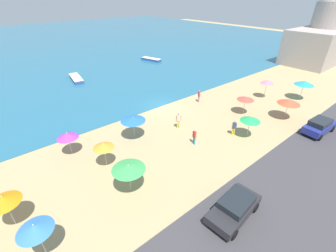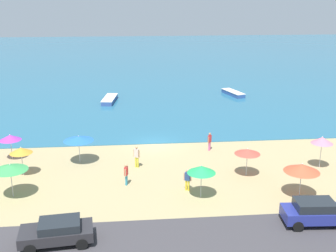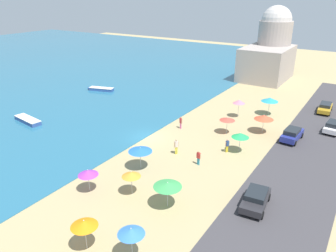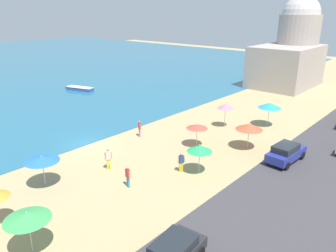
{
  "view_description": "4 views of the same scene",
  "coord_description": "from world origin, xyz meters",
  "px_view_note": "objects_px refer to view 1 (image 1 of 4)",
  "views": [
    {
      "loc": [
        -15.91,
        -20.86,
        12.64
      ],
      "look_at": [
        -3.6,
        -5.85,
        1.09
      ],
      "focal_mm": 24.0,
      "sensor_mm": 36.0,
      "label": 1
    },
    {
      "loc": [
        -2.27,
        -37.1,
        13.3
      ],
      "look_at": [
        1.42,
        1.79,
        1.18
      ],
      "focal_mm": 45.0,
      "sensor_mm": 36.0,
      "label": 2
    },
    {
      "loc": [
        -29.77,
        -22.28,
        16.91
      ],
      "look_at": [
        1.54,
        -2.2,
        1.5
      ],
      "focal_mm": 35.0,
      "sensor_mm": 36.0,
      "label": 3
    },
    {
      "loc": [
        -16.24,
        -24.49,
        12.03
      ],
      "look_at": [
        6.94,
        -4.0,
        0.98
      ],
      "focal_mm": 35.0,
      "sensor_mm": 36.0,
      "label": 4
    }
  ],
  "objects_px": {
    "beach_umbrella_7": "(34,228)",
    "bather_0": "(234,127)",
    "skiff_offshore": "(151,59)",
    "beach_umbrella_8": "(133,119)",
    "beach_umbrella_2": "(67,136)",
    "bather_2": "(194,136)",
    "beach_umbrella_0": "(289,101)",
    "beach_umbrella_6": "(305,83)",
    "parked_car_1": "(320,126)",
    "bather_1": "(199,95)",
    "bather_3": "(179,120)",
    "beach_umbrella_1": "(3,200)",
    "beach_umbrella_10": "(246,98)",
    "beach_umbrella_4": "(128,167)",
    "beach_umbrella_5": "(103,146)",
    "beach_umbrella_9": "(251,119)",
    "skiff_nearshore": "(76,78)",
    "beach_umbrella_3": "(267,82)",
    "harbor_fortress": "(323,35)",
    "parked_car_0": "(234,207)"
  },
  "relations": [
    {
      "from": "beach_umbrella_6",
      "to": "beach_umbrella_9",
      "type": "distance_m",
      "value": 13.82
    },
    {
      "from": "bather_1",
      "to": "bather_3",
      "type": "height_order",
      "value": "bather_3"
    },
    {
      "from": "beach_umbrella_1",
      "to": "parked_car_0",
      "type": "distance_m",
      "value": 14.05
    },
    {
      "from": "beach_umbrella_7",
      "to": "bather_0",
      "type": "height_order",
      "value": "beach_umbrella_7"
    },
    {
      "from": "bather_0",
      "to": "parked_car_0",
      "type": "height_order",
      "value": "bather_0"
    },
    {
      "from": "beach_umbrella_9",
      "to": "beach_umbrella_10",
      "type": "distance_m",
      "value": 5.28
    },
    {
      "from": "beach_umbrella_0",
      "to": "bather_3",
      "type": "bearing_deg",
      "value": 150.7
    },
    {
      "from": "beach_umbrella_0",
      "to": "parked_car_1",
      "type": "distance_m",
      "value": 4.0
    },
    {
      "from": "beach_umbrella_4",
      "to": "bather_3",
      "type": "xyz_separation_m",
      "value": [
        8.65,
        4.41,
        -1.14
      ]
    },
    {
      "from": "skiff_nearshore",
      "to": "beach_umbrella_6",
      "type": "bearing_deg",
      "value": -52.22
    },
    {
      "from": "beach_umbrella_7",
      "to": "bather_0",
      "type": "relative_size",
      "value": 1.59
    },
    {
      "from": "beach_umbrella_10",
      "to": "bather_2",
      "type": "relative_size",
      "value": 1.36
    },
    {
      "from": "beach_umbrella_7",
      "to": "beach_umbrella_9",
      "type": "xyz_separation_m",
      "value": [
        19.09,
        -0.19,
        -0.24
      ]
    },
    {
      "from": "beach_umbrella_1",
      "to": "beach_umbrella_8",
      "type": "bearing_deg",
      "value": 18.13
    },
    {
      "from": "beach_umbrella_7",
      "to": "beach_umbrella_8",
      "type": "bearing_deg",
      "value": 34.42
    },
    {
      "from": "beach_umbrella_5",
      "to": "beach_umbrella_8",
      "type": "relative_size",
      "value": 0.95
    },
    {
      "from": "beach_umbrella_2",
      "to": "bather_1",
      "type": "bearing_deg",
      "value": 1.63
    },
    {
      "from": "beach_umbrella_10",
      "to": "bather_1",
      "type": "height_order",
      "value": "beach_umbrella_10"
    },
    {
      "from": "beach_umbrella_4",
      "to": "bather_0",
      "type": "relative_size",
      "value": 1.49
    },
    {
      "from": "beach_umbrella_2",
      "to": "harbor_fortress",
      "type": "bearing_deg",
      "value": -0.84
    },
    {
      "from": "beach_umbrella_1",
      "to": "beach_umbrella_6",
      "type": "bearing_deg",
      "value": -4.44
    },
    {
      "from": "bather_0",
      "to": "skiff_offshore",
      "type": "height_order",
      "value": "bather_0"
    },
    {
      "from": "harbor_fortress",
      "to": "beach_umbrella_2",
      "type": "bearing_deg",
      "value": 179.16
    },
    {
      "from": "beach_umbrella_2",
      "to": "beach_umbrella_9",
      "type": "bearing_deg",
      "value": -30.09
    },
    {
      "from": "beach_umbrella_1",
      "to": "beach_umbrella_2",
      "type": "distance_m",
      "value": 7.36
    },
    {
      "from": "bather_3",
      "to": "harbor_fortress",
      "type": "height_order",
      "value": "harbor_fortress"
    },
    {
      "from": "beach_umbrella_9",
      "to": "parked_car_0",
      "type": "height_order",
      "value": "beach_umbrella_9"
    },
    {
      "from": "beach_umbrella_5",
      "to": "parked_car_1",
      "type": "xyz_separation_m",
      "value": [
        19.36,
        -9.26,
        -1.17
      ]
    },
    {
      "from": "parked_car_1",
      "to": "skiff_nearshore",
      "type": "bearing_deg",
      "value": 112.81
    },
    {
      "from": "harbor_fortress",
      "to": "skiff_nearshore",
      "type": "bearing_deg",
      "value": 155.12
    },
    {
      "from": "beach_umbrella_1",
      "to": "beach_umbrella_8",
      "type": "relative_size",
      "value": 1.02
    },
    {
      "from": "beach_umbrella_7",
      "to": "bather_1",
      "type": "distance_m",
      "value": 23.22
    },
    {
      "from": "beach_umbrella_7",
      "to": "bather_2",
      "type": "relative_size",
      "value": 1.58
    },
    {
      "from": "beach_umbrella_1",
      "to": "bather_3",
      "type": "xyz_separation_m",
      "value": [
        15.84,
        2.24,
        -1.16
      ]
    },
    {
      "from": "beach_umbrella_6",
      "to": "bather_3",
      "type": "xyz_separation_m",
      "value": [
        -18.05,
        4.87,
        -1.3
      ]
    },
    {
      "from": "beach_umbrella_4",
      "to": "bather_3",
      "type": "bearing_deg",
      "value": 27.0
    },
    {
      "from": "beach_umbrella_8",
      "to": "beach_umbrella_2",
      "type": "bearing_deg",
      "value": 166.28
    },
    {
      "from": "beach_umbrella_10",
      "to": "beach_umbrella_4",
      "type": "bearing_deg",
      "value": -173.34
    },
    {
      "from": "beach_umbrella_0",
      "to": "beach_umbrella_6",
      "type": "height_order",
      "value": "beach_umbrella_6"
    },
    {
      "from": "bather_2",
      "to": "skiff_offshore",
      "type": "distance_m",
      "value": 31.43
    },
    {
      "from": "beach_umbrella_0",
      "to": "parked_car_1",
      "type": "relative_size",
      "value": 0.59
    },
    {
      "from": "beach_umbrella_5",
      "to": "harbor_fortress",
      "type": "distance_m",
      "value": 49.55
    },
    {
      "from": "beach_umbrella_6",
      "to": "bather_2",
      "type": "distance_m",
      "value": 19.01
    },
    {
      "from": "beach_umbrella_3",
      "to": "beach_umbrella_5",
      "type": "bearing_deg",
      "value": 178.12
    },
    {
      "from": "bather_0",
      "to": "bather_1",
      "type": "xyz_separation_m",
      "value": [
        3.1,
        7.89,
        0.02
      ]
    },
    {
      "from": "bather_3",
      "to": "parked_car_1",
      "type": "distance_m",
      "value": 14.53
    },
    {
      "from": "beach_umbrella_7",
      "to": "bather_1",
      "type": "bearing_deg",
      "value": 22.47
    },
    {
      "from": "skiff_nearshore",
      "to": "beach_umbrella_3",
      "type": "bearing_deg",
      "value": -53.36
    },
    {
      "from": "beach_umbrella_3",
      "to": "parked_car_1",
      "type": "height_order",
      "value": "beach_umbrella_3"
    },
    {
      "from": "bather_3",
      "to": "beach_umbrella_8",
      "type": "bearing_deg",
      "value": 163.25
    }
  ]
}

